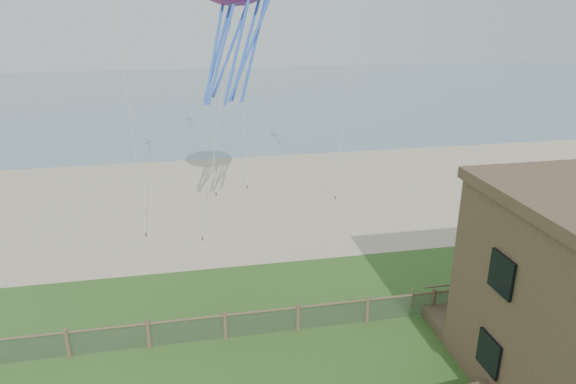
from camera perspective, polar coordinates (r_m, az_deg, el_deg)
name	(u,v)px	position (r m, az deg, el deg)	size (l,w,h in m)	color
sand_beach	(251,197)	(36.22, -4.17, -0.55)	(72.00, 20.00, 0.02)	tan
ocean	(214,95)	(78.81, -8.18, 10.62)	(160.00, 68.00, 0.02)	slate
chainlink_fence	(298,319)	(21.83, 1.12, -13.90)	(36.20, 0.20, 1.25)	brown
octopus_kite	(235,17)	(24.26, -5.92, 18.78)	(3.81, 2.69, 7.85)	red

